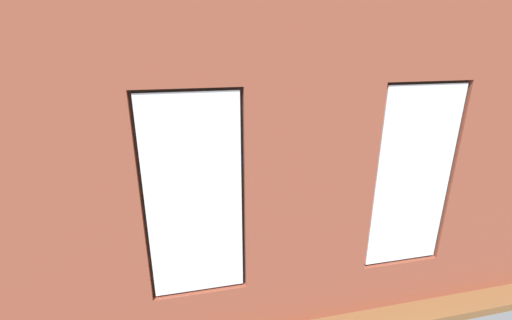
# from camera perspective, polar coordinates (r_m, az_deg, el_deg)

# --- Properties ---
(ground_plane) EXTENTS (6.91, 5.97, 0.10)m
(ground_plane) POSITION_cam_1_polar(r_m,az_deg,el_deg) (6.38, -0.35, -8.70)
(ground_plane) COLOR brown
(brick_wall_with_windows) EXTENTS (6.31, 0.30, 3.58)m
(brick_wall_with_windows) POSITION_cam_1_polar(r_m,az_deg,el_deg) (3.34, 9.10, -1.50)
(brick_wall_with_windows) COLOR brown
(brick_wall_with_windows) RESTS_ON ground_plane
(white_wall_right) EXTENTS (0.10, 4.97, 3.58)m
(white_wall_right) POSITION_cam_1_polar(r_m,az_deg,el_deg) (5.75, -31.85, 4.72)
(white_wall_right) COLOR silver
(white_wall_right) RESTS_ON ground_plane
(couch_by_window) EXTENTS (1.99, 0.87, 0.80)m
(couch_by_window) POSITION_cam_1_polar(r_m,az_deg,el_deg) (4.46, -2.66, -16.89)
(couch_by_window) COLOR black
(couch_by_window) RESTS_ON ground_plane
(couch_left) EXTENTS (0.91, 1.88, 0.80)m
(couch_left) POSITION_cam_1_polar(r_m,az_deg,el_deg) (7.22, 18.84, -3.02)
(couch_left) COLOR black
(couch_left) RESTS_ON ground_plane
(coffee_table) EXTENTS (1.55, 0.77, 0.41)m
(coffee_table) POSITION_cam_1_polar(r_m,az_deg,el_deg) (6.14, -1.80, -5.65)
(coffee_table) COLOR tan
(coffee_table) RESTS_ON ground_plane
(cup_ceramic) EXTENTS (0.07, 0.07, 0.09)m
(cup_ceramic) POSITION_cam_1_polar(r_m,az_deg,el_deg) (6.02, -0.51, -5.24)
(cup_ceramic) COLOR #B23D38
(cup_ceramic) RESTS_ON coffee_table
(candle_jar) EXTENTS (0.08, 0.08, 0.13)m
(candle_jar) POSITION_cam_1_polar(r_m,az_deg,el_deg) (6.30, 1.78, -3.86)
(candle_jar) COLOR #B7333D
(candle_jar) RESTS_ON coffee_table
(table_plant_small) EXTENTS (0.15, 0.15, 0.23)m
(table_plant_small) POSITION_cam_1_polar(r_m,az_deg,el_deg) (5.90, -6.06, -5.01)
(table_plant_small) COLOR #47423D
(table_plant_small) RESTS_ON coffee_table
(remote_gray) EXTENTS (0.17, 0.07, 0.02)m
(remote_gray) POSITION_cam_1_polar(r_m,az_deg,el_deg) (6.17, -3.75, -4.95)
(remote_gray) COLOR #59595B
(remote_gray) RESTS_ON coffee_table
(remote_silver) EXTENTS (0.18, 0.12, 0.02)m
(remote_silver) POSITION_cam_1_polar(r_m,az_deg,el_deg) (6.11, -1.80, -5.17)
(remote_silver) COLOR #B2B2B7
(remote_silver) RESTS_ON coffee_table
(media_console) EXTENTS (1.19, 0.42, 0.49)m
(media_console) POSITION_cam_1_polar(r_m,az_deg,el_deg) (6.17, -26.62, -8.95)
(media_console) COLOR black
(media_console) RESTS_ON ground_plane
(tv_flatscreen) EXTENTS (1.14, 0.20, 0.78)m
(tv_flatscreen) POSITION_cam_1_polar(r_m,az_deg,el_deg) (5.92, -27.55, -3.47)
(tv_flatscreen) COLOR black
(tv_flatscreen) RESTS_ON media_console
(potted_plant_corner_far_left) EXTENTS (0.49, 0.49, 0.86)m
(potted_plant_corner_far_left) POSITION_cam_1_polar(r_m,az_deg,el_deg) (5.66, 31.88, -8.82)
(potted_plant_corner_far_left) COLOR brown
(potted_plant_corner_far_left) RESTS_ON ground_plane
(potted_plant_corner_near_left) EXTENTS (1.09, 1.14, 1.25)m
(potted_plant_corner_near_left) POSITION_cam_1_polar(r_m,az_deg,el_deg) (8.74, 13.87, 2.97)
(potted_plant_corner_near_left) COLOR brown
(potted_plant_corner_near_left) RESTS_ON ground_plane
(potted_plant_by_left_couch) EXTENTS (0.21, 0.21, 0.48)m
(potted_plant_by_left_couch) POSITION_cam_1_polar(r_m,az_deg,el_deg) (8.18, 11.54, 0.24)
(potted_plant_by_left_couch) COLOR gray
(potted_plant_by_left_couch) RESTS_ON ground_plane
(potted_plant_mid_room_small) EXTENTS (0.30, 0.30, 0.53)m
(potted_plant_mid_room_small) POSITION_cam_1_polar(r_m,az_deg,el_deg) (7.07, 1.59, -2.23)
(potted_plant_mid_room_small) COLOR #47423D
(potted_plant_mid_room_small) RESTS_ON ground_plane
(potted_plant_foreground_right) EXTENTS (1.02, 1.08, 1.16)m
(potted_plant_foreground_right) POSITION_cam_1_polar(r_m,az_deg,el_deg) (7.90, -21.59, 0.95)
(potted_plant_foreground_right) COLOR brown
(potted_plant_foreground_right) RESTS_ON ground_plane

